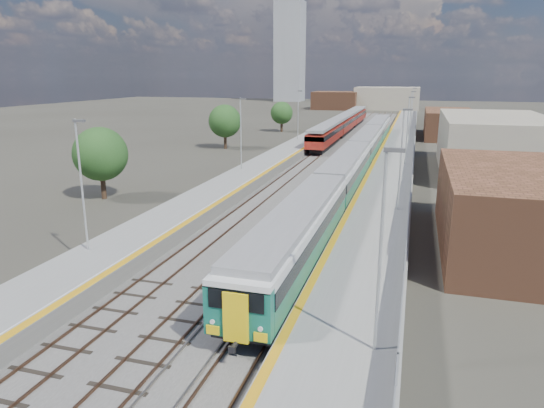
% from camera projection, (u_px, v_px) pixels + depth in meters
% --- Properties ---
extents(ground, '(320.00, 320.00, 0.00)m').
position_uv_depth(ground, '(355.00, 159.00, 64.41)').
color(ground, '#47443A').
rests_on(ground, ground).
extents(ballast_bed, '(10.50, 155.00, 0.06)m').
position_uv_depth(ballast_bed, '(341.00, 155.00, 67.34)').
color(ballast_bed, '#565451').
rests_on(ballast_bed, ground).
extents(tracks, '(8.96, 160.00, 0.17)m').
position_uv_depth(tracks, '(347.00, 153.00, 68.71)').
color(tracks, '#4C3323').
rests_on(tracks, ground).
extents(platform_right, '(4.70, 155.00, 8.52)m').
position_uv_depth(platform_right, '(397.00, 154.00, 65.14)').
color(platform_right, slate).
rests_on(platform_right, ground).
extents(platform_left, '(4.30, 155.00, 8.52)m').
position_uv_depth(platform_left, '(293.00, 149.00, 69.06)').
color(platform_left, slate).
rests_on(platform_left, ground).
extents(buildings, '(72.00, 185.50, 40.00)m').
position_uv_depth(buildings, '(333.00, 75.00, 148.71)').
color(buildings, brown).
rests_on(buildings, ground).
extents(green_train, '(2.78, 77.43, 3.06)m').
position_uv_depth(green_train, '(358.00, 155.00, 54.06)').
color(green_train, black).
rests_on(green_train, ground).
extents(red_train, '(2.73, 55.37, 3.44)m').
position_uv_depth(red_train, '(344.00, 123.00, 90.74)').
color(red_train, black).
rests_on(red_train, ground).
extents(tree_a, '(4.75, 4.75, 6.44)m').
position_uv_depth(tree_a, '(100.00, 154.00, 42.63)').
color(tree_a, '#382619').
rests_on(tree_a, ground).
extents(tree_b, '(4.86, 4.86, 6.58)m').
position_uv_depth(tree_b, '(225.00, 121.00, 72.17)').
color(tree_b, '#382619').
rests_on(tree_b, ground).
extents(tree_c, '(4.30, 4.30, 5.82)m').
position_uv_depth(tree_c, '(282.00, 113.00, 94.06)').
color(tree_c, '#382619').
rests_on(tree_c, ground).
extents(tree_d, '(3.89, 3.89, 5.27)m').
position_uv_depth(tree_d, '(538.00, 127.00, 71.83)').
color(tree_d, '#382619').
rests_on(tree_d, ground).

